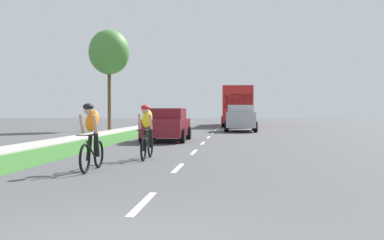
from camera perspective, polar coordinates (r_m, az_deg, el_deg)
The scene contains 10 objects.
ground_plane at distance 24.40m, azimuth 2.12°, elevation -2.14°, with size 120.00×120.00×0.00m, color #4C4C4F.
grass_verge at distance 25.13m, azimuth -8.78°, elevation -2.05°, with size 2.28×70.00×0.01m, color #38722D.
sidewalk_concrete at distance 25.67m, azimuth -12.97°, elevation -2.00°, with size 1.59×70.00×0.10m, color #B2ADA3.
lane_markings_center at distance 28.39m, azimuth 2.59°, elevation -1.67°, with size 0.12×53.49×0.01m.
cyclist_lead at distance 10.91m, azimuth -12.46°, elevation -2.00°, with size 0.42×1.72×1.58m.
cyclist_trailing at distance 13.27m, azimuth -5.68°, elevation -1.42°, with size 0.42×1.72×1.58m.
sedan_maroon at distance 21.17m, azimuth -3.17°, elevation -0.57°, with size 1.98×4.30×1.52m.
suv_silver at distance 31.33m, azimuth 6.10°, elevation 0.32°, with size 2.15×4.70×1.79m.
bus_red at distance 42.79m, azimuth 5.72°, elevation 1.93°, with size 2.78×11.60×3.48m.
street_tree_near at distance 33.17m, azimuth -10.33°, elevation 8.30°, with size 2.88×2.88×7.16m.
Camera 1 is at (1.39, -4.32, 1.41)m, focal length 42.63 mm.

